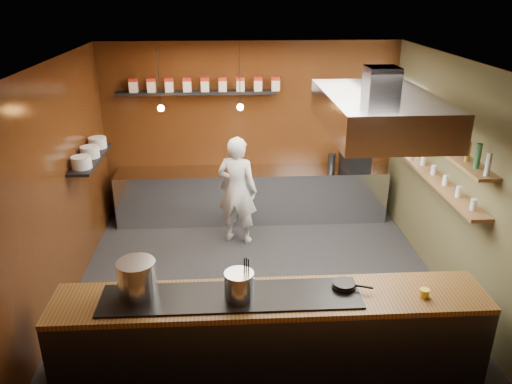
{
  "coord_description": "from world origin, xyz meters",
  "views": [
    {
      "loc": [
        -0.4,
        -5.82,
        3.8
      ],
      "look_at": [
        -0.03,
        0.4,
        1.23
      ],
      "focal_mm": 35.0,
      "sensor_mm": 36.0,
      "label": 1
    }
  ],
  "objects": [
    {
      "name": "bottle_shelf_upper",
      "position": [
        2.34,
        0.3,
        1.92
      ],
      "size": [
        0.26,
        2.8,
        0.04
      ],
      "primitive_type": "cube",
      "color": "brown",
      "rests_on": "right_wall"
    },
    {
      "name": "extractor_hood",
      "position": [
        1.3,
        -0.4,
        2.51
      ],
      "size": [
        1.2,
        2.0,
        0.72
      ],
      "color": "#38383D",
      "rests_on": "ceiling"
    },
    {
      "name": "stockpot_large",
      "position": [
        -1.33,
        -1.52,
        1.13
      ],
      "size": [
        0.43,
        0.43,
        0.37
      ],
      "primitive_type": "cylinder",
      "rotation": [
        0.0,
        0.0,
        -0.13
      ],
      "color": "silver",
      "rests_on": "pass_counter"
    },
    {
      "name": "stockpot_small",
      "position": [
        -0.32,
        -1.63,
        1.08
      ],
      "size": [
        0.32,
        0.32,
        0.28
      ],
      "primitive_type": "cylinder",
      "rotation": [
        0.0,
        0.0,
        0.08
      ],
      "color": "silver",
      "rests_on": "pass_counter"
    },
    {
      "name": "utensil_crock",
      "position": [
        -0.24,
        -1.6,
        1.04
      ],
      "size": [
        0.19,
        0.19,
        0.2
      ],
      "primitive_type": "cylinder",
      "rotation": [
        0.0,
        0.0,
        0.25
      ],
      "color": "silver",
      "rests_on": "pass_counter"
    },
    {
      "name": "pendant_left",
      "position": [
        -1.4,
        1.7,
        2.15
      ],
      "size": [
        0.1,
        0.1,
        0.95
      ],
      "color": "black",
      "rests_on": "ceiling"
    },
    {
      "name": "prep_counter",
      "position": [
        0.0,
        2.17,
        0.45
      ],
      "size": [
        4.6,
        0.65,
        0.9
      ],
      "primitive_type": "cube",
      "color": "silver",
      "rests_on": "floor"
    },
    {
      "name": "back_wall",
      "position": [
        0.0,
        2.5,
        1.5
      ],
      "size": [
        5.0,
        0.0,
        5.0
      ],
      "primitive_type": "plane",
      "rotation": [
        1.57,
        0.0,
        0.0
      ],
      "color": "#351409",
      "rests_on": "ground"
    },
    {
      "name": "frying_pan",
      "position": [
        0.76,
        -1.52,
        0.97
      ],
      "size": [
        0.41,
        0.25,
        0.06
      ],
      "color": "black",
      "rests_on": "pass_counter"
    },
    {
      "name": "window_pane",
      "position": [
        2.45,
        1.7,
        1.9
      ],
      "size": [
        0.0,
        1.0,
        1.0
      ],
      "primitive_type": "plane",
      "rotation": [
        1.57,
        0.0,
        -1.57
      ],
      "color": "white",
      "rests_on": "right_wall"
    },
    {
      "name": "bottle_shelf_lower",
      "position": [
        2.34,
        0.3,
        1.45
      ],
      "size": [
        0.26,
        2.8,
        0.04
      ],
      "primitive_type": "cube",
      "color": "brown",
      "rests_on": "right_wall"
    },
    {
      "name": "ceiling",
      "position": [
        0.0,
        0.0,
        3.0
      ],
      "size": [
        5.0,
        5.0,
        0.0
      ],
      "primitive_type": "plane",
      "rotation": [
        3.14,
        0.0,
        0.0
      ],
      "color": "silver",
      "rests_on": "back_wall"
    },
    {
      "name": "right_wall",
      "position": [
        2.5,
        0.0,
        1.5
      ],
      "size": [
        0.0,
        5.0,
        5.0
      ],
      "primitive_type": "plane",
      "rotation": [
        1.57,
        0.0,
        -1.57
      ],
      "color": "brown",
      "rests_on": "ground"
    },
    {
      "name": "butter_jar",
      "position": [
        1.53,
        -1.7,
        0.96
      ],
      "size": [
        0.12,
        0.12,
        0.09
      ],
      "primitive_type": "cylinder",
      "rotation": [
        0.0,
        0.0,
        0.37
      ],
      "color": "yellow",
      "rests_on": "pass_counter"
    },
    {
      "name": "bottles",
      "position": [
        2.34,
        0.3,
        2.06
      ],
      "size": [
        0.06,
        2.66,
        0.24
      ],
      "color": "silver",
      "rests_on": "bottle_shelf_upper"
    },
    {
      "name": "plate_stacks",
      "position": [
        -2.34,
        1.0,
        1.65
      ],
      "size": [
        0.26,
        1.16,
        0.16
      ],
      "color": "silver",
      "rests_on": "plate_shelf"
    },
    {
      "name": "pass_counter",
      "position": [
        -0.0,
        -1.6,
        0.47
      ],
      "size": [
        4.4,
        0.72,
        0.94
      ],
      "color": "#38383D",
      "rests_on": "floor"
    },
    {
      "name": "tin_shelf",
      "position": [
        -0.9,
        2.36,
        2.2
      ],
      "size": [
        2.6,
        0.26,
        0.04
      ],
      "primitive_type": "cube",
      "color": "black",
      "rests_on": "back_wall"
    },
    {
      "name": "plate_shelf",
      "position": [
        -2.34,
        1.0,
        1.55
      ],
      "size": [
        0.3,
        1.4,
        0.04
      ],
      "primitive_type": "cube",
      "color": "black",
      "rests_on": "left_wall"
    },
    {
      "name": "pendant_right",
      "position": [
        -0.2,
        1.7,
        2.15
      ],
      "size": [
        0.1,
        0.1,
        0.95
      ],
      "color": "black",
      "rests_on": "ceiling"
    },
    {
      "name": "floor",
      "position": [
        0.0,
        0.0,
        0.0
      ],
      "size": [
        5.0,
        5.0,
        0.0
      ],
      "primitive_type": "plane",
      "color": "black",
      "rests_on": "ground"
    },
    {
      "name": "espresso_machine",
      "position": [
        1.76,
        2.1,
        1.1
      ],
      "size": [
        0.51,
        0.5,
        0.41
      ],
      "primitive_type": "cube",
      "rotation": [
        0.0,
        0.0,
        0.34
      ],
      "color": "black",
      "rests_on": "prep_counter"
    },
    {
      "name": "left_wall",
      "position": [
        -2.5,
        0.0,
        1.5
      ],
      "size": [
        0.0,
        5.0,
        5.0
      ],
      "primitive_type": "plane",
      "rotation": [
        1.57,
        0.0,
        1.57
      ],
      "color": "#351409",
      "rests_on": "ground"
    },
    {
      "name": "chef",
      "position": [
        -0.27,
        1.36,
        0.87
      ],
      "size": [
        0.74,
        0.61,
        1.73
      ],
      "primitive_type": "imported",
      "rotation": [
        0.0,
        0.0,
        2.79
      ],
      "color": "white",
      "rests_on": "floor"
    },
    {
      "name": "storage_tins",
      "position": [
        -0.75,
        2.36,
        2.33
      ],
      "size": [
        2.43,
        0.13,
        0.22
      ],
      "color": "beige",
      "rests_on": "tin_shelf"
    },
    {
      "name": "wine_glasses",
      "position": [
        2.34,
        0.3,
        1.53
      ],
      "size": [
        0.07,
        2.37,
        0.13
      ],
      "color": "silver",
      "rests_on": "bottle_shelf_lower"
    }
  ]
}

